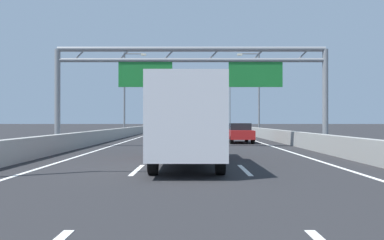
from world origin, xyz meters
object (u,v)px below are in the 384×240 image
streetlamp_left_distant (167,108)px  blue_car (174,126)px  streetlamp_left_mid (127,88)px  box_truck (188,120)px  streetlamp_right_far (230,102)px  sign_gantry (194,70)px  green_car (193,124)px  white_car (203,124)px  yellow_car (214,126)px  streetlamp_right_mid (258,88)px  streetlamp_left_far (156,102)px  streetlamp_right_distant (218,108)px  red_car (240,133)px

streetlamp_left_distant → blue_car: streetlamp_left_distant is taller
streetlamp_left_mid → box_truck: 32.39m
streetlamp_left_mid → blue_car: (3.74, 34.18, -4.65)m
streetlamp_right_far → streetlamp_left_mid: bearing=-112.8°
sign_gantry → blue_car: 55.15m
sign_gantry → green_car: sign_gantry is taller
streetlamp_left_mid → streetlamp_left_distant: 70.89m
streetlamp_right_far → blue_car: (-11.19, -1.27, -4.65)m
white_car → yellow_car: bearing=-89.7°
streetlamp_right_mid → streetlamp_left_distant: same height
streetlamp_right_mid → streetlamp_left_far: (-14.93, 35.45, 0.00)m
white_car → streetlamp_left_mid: bearing=-96.8°
streetlamp_right_distant → green_car: bearing=109.6°
streetlamp_left_mid → yellow_car: size_ratio=2.18×
streetlamp_right_mid → streetlamp_left_far: 38.46m
green_car → sign_gantry: bearing=-90.0°
streetlamp_right_mid → streetlamp_right_far: (0.00, 35.45, 0.00)m
streetlamp_right_mid → blue_car: bearing=108.1°
streetlamp_left_mid → streetlamp_right_mid: 14.93m
white_car → streetlamp_right_mid: bearing=-87.5°
streetlamp_left_far → white_car: 57.54m
streetlamp_left_distant → streetlamp_right_distant: same height
streetlamp_left_far → blue_car: 6.11m
streetlamp_left_far → streetlamp_right_distant: 38.46m
sign_gantry → blue_car: bearing=94.0°
white_car → green_car: (-3.35, -0.29, 0.01)m
streetlamp_right_mid → streetlamp_right_far: size_ratio=1.00×
yellow_car → streetlamp_left_mid: bearing=-112.6°
streetlamp_right_mid → yellow_car: size_ratio=2.18×
red_car → yellow_car: bearing=89.8°
streetlamp_right_mid → box_truck: streetlamp_right_mid is taller
yellow_car → red_car: 42.71m
blue_car → streetlamp_left_mid: bearing=-96.3°
sign_gantry → streetlamp_right_far: bearing=82.6°
box_truck → streetlamp_left_distant: bearing=94.1°
streetlamp_left_mid → green_car: 91.88m
streetlamp_left_far → blue_car: size_ratio=2.03×
streetlamp_left_mid → box_truck: (7.34, -31.33, -3.72)m
streetlamp_left_far → box_truck: size_ratio=1.13×
streetlamp_left_mid → streetlamp_right_mid: same height
streetlamp_right_distant → white_car: (-3.96, 20.85, -4.65)m
streetlamp_right_mid → streetlamp_left_far: size_ratio=1.00×
streetlamp_right_distant → box_truck: size_ratio=1.13×
sign_gantry → streetlamp_left_mid: 22.04m
red_car → streetlamp_left_mid: bearing=125.4°
yellow_car → streetlamp_right_mid: bearing=-82.3°
streetlamp_left_distant → box_truck: streetlamp_left_distant is taller
white_car → blue_car: size_ratio=0.97×
streetlamp_left_distant → white_car: size_ratio=2.10×
streetlamp_left_mid → streetlamp_left_far: size_ratio=1.00×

